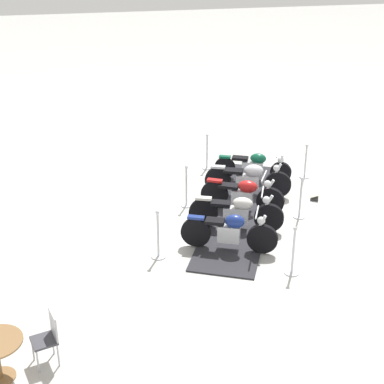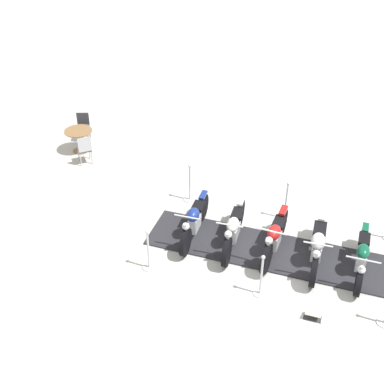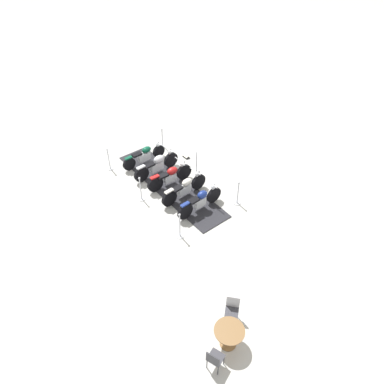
# 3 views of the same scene
# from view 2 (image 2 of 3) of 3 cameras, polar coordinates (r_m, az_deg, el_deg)

# --- Properties ---
(ground_plane) EXTENTS (80.00, 80.00, 0.00)m
(ground_plane) POSITION_cam_2_polar(r_m,az_deg,el_deg) (13.15, 8.71, -6.46)
(ground_plane) COLOR silver
(display_platform) EXTENTS (6.24, 4.13, 0.04)m
(display_platform) POSITION_cam_2_polar(r_m,az_deg,el_deg) (13.14, 8.72, -6.40)
(display_platform) COLOR #28282D
(display_platform) RESTS_ON ground_plane
(motorcycle_navy) EXTENTS (1.07, 2.04, 1.01)m
(motorcycle_navy) POSITION_cam_2_polar(r_m,az_deg,el_deg) (13.16, 0.24, -3.12)
(motorcycle_navy) COLOR black
(motorcycle_navy) RESTS_ON display_platform
(motorcycle_cream) EXTENTS (1.06, 2.15, 1.04)m
(motorcycle_cream) POSITION_cam_2_polar(r_m,az_deg,el_deg) (12.96, 4.50, -4.02)
(motorcycle_cream) COLOR black
(motorcycle_cream) RESTS_ON display_platform
(motorcycle_maroon) EXTENTS (1.21, 1.94, 1.04)m
(motorcycle_maroon) POSITION_cam_2_polar(r_m,az_deg,el_deg) (12.81, 8.88, -4.84)
(motorcycle_maroon) COLOR black
(motorcycle_maroon) RESTS_ON display_platform
(motorcycle_chrome) EXTENTS (1.11, 2.20, 1.04)m
(motorcycle_chrome) POSITION_cam_2_polar(r_m,az_deg,el_deg) (12.74, 13.36, -5.67)
(motorcycle_chrome) COLOR black
(motorcycle_chrome) RESTS_ON display_platform
(motorcycle_forest) EXTENTS (1.20, 2.05, 0.90)m
(motorcycle_forest) POSITION_cam_2_polar(r_m,az_deg,el_deg) (12.78, 17.81, -6.65)
(motorcycle_forest) COLOR black
(motorcycle_forest) RESTS_ON display_platform
(stanchion_left_front) EXTENTS (0.34, 0.34, 1.16)m
(stanchion_left_front) POSITION_cam_2_polar(r_m,az_deg,el_deg) (14.56, -0.24, 0.35)
(stanchion_left_front) COLOR silver
(stanchion_left_front) RESTS_ON ground_plane
(stanchion_right_mid) EXTENTS (0.29, 0.29, 1.12)m
(stanchion_right_mid) POSITION_cam_2_polar(r_m,az_deg,el_deg) (11.80, 7.44, -9.45)
(stanchion_right_mid) COLOR silver
(stanchion_right_mid) RESTS_ON ground_plane
(stanchion_right_front) EXTENTS (0.32, 0.32, 1.12)m
(stanchion_right_front) POSITION_cam_2_polar(r_m,az_deg,el_deg) (12.39, -4.70, -6.85)
(stanchion_right_front) COLOR silver
(stanchion_right_front) RESTS_ON ground_plane
(stanchion_left_mid) EXTENTS (0.31, 0.31, 1.15)m
(stanchion_left_mid) POSITION_cam_2_polar(r_m,az_deg,el_deg) (14.06, 10.04, -1.50)
(stanchion_left_mid) COLOR silver
(stanchion_left_mid) RESTS_ON ground_plane
(info_placard) EXTENTS (0.42, 0.35, 0.18)m
(info_placard) POSITION_cam_2_polar(r_m,az_deg,el_deg) (11.72, 12.87, -12.91)
(info_placard) COLOR #333338
(info_placard) RESTS_ON ground_plane
(cafe_table) EXTENTS (0.87, 0.87, 0.74)m
(cafe_table) POSITION_cam_2_polar(r_m,az_deg,el_deg) (17.18, -12.11, 5.97)
(cafe_table) COLOR olive
(cafe_table) RESTS_ON ground_plane
(cafe_chair_near_table) EXTENTS (0.45, 0.45, 0.90)m
(cafe_chair_near_table) POSITION_cam_2_polar(r_m,az_deg,el_deg) (17.91, -11.67, 7.13)
(cafe_chair_near_table) COLOR #2D2D33
(cafe_chair_near_table) RESTS_ON ground_plane
(cafe_chair_across_table) EXTENTS (0.48, 0.48, 0.95)m
(cafe_chair_across_table) POSITION_cam_2_polar(r_m,az_deg,el_deg) (16.47, -11.51, 4.66)
(cafe_chair_across_table) COLOR #B7B7BC
(cafe_chair_across_table) RESTS_ON ground_plane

